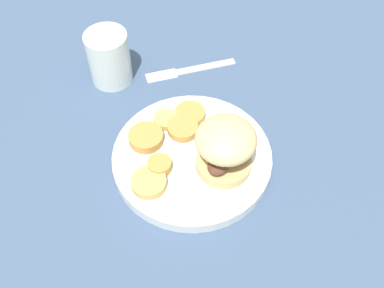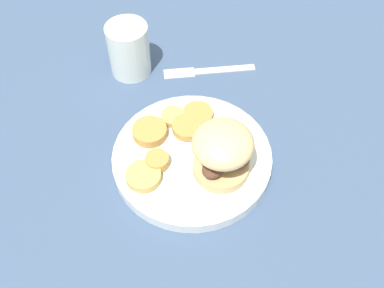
{
  "view_description": "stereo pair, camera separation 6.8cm",
  "coord_description": "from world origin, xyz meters",
  "px_view_note": "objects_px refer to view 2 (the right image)",
  "views": [
    {
      "loc": [
        0.14,
        -0.39,
        0.59
      ],
      "look_at": [
        0.0,
        0.0,
        0.05
      ],
      "focal_mm": 42.0,
      "sensor_mm": 36.0,
      "label": 1
    },
    {
      "loc": [
        0.2,
        -0.36,
        0.59
      ],
      "look_at": [
        0.0,
        0.0,
        0.05
      ],
      "focal_mm": 42.0,
      "sensor_mm": 36.0,
      "label": 2
    }
  ],
  "objects_px": {
    "dinner_plate": "(192,157)",
    "sandwich": "(223,151)",
    "fork": "(208,71)",
    "drinking_glass": "(129,50)"
  },
  "relations": [
    {
      "from": "dinner_plate",
      "to": "sandwich",
      "type": "height_order",
      "value": "sandwich"
    },
    {
      "from": "fork",
      "to": "sandwich",
      "type": "bearing_deg",
      "value": -57.16
    },
    {
      "from": "dinner_plate",
      "to": "fork",
      "type": "relative_size",
      "value": 1.66
    },
    {
      "from": "drinking_glass",
      "to": "dinner_plate",
      "type": "bearing_deg",
      "value": -32.42
    },
    {
      "from": "dinner_plate",
      "to": "sandwich",
      "type": "relative_size",
      "value": 2.77
    },
    {
      "from": "dinner_plate",
      "to": "fork",
      "type": "height_order",
      "value": "dinner_plate"
    },
    {
      "from": "sandwich",
      "to": "drinking_glass",
      "type": "relative_size",
      "value": 0.92
    },
    {
      "from": "sandwich",
      "to": "fork",
      "type": "bearing_deg",
      "value": 122.84
    },
    {
      "from": "fork",
      "to": "drinking_glass",
      "type": "xyz_separation_m",
      "value": [
        -0.13,
        -0.07,
        0.05
      ]
    },
    {
      "from": "dinner_plate",
      "to": "sandwich",
      "type": "bearing_deg",
      "value": -5.88
    }
  ]
}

